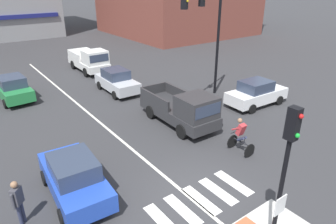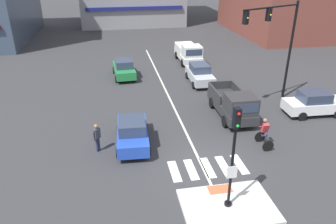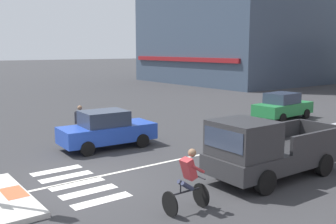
{
  "view_description": "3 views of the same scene",
  "coord_description": "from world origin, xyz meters",
  "px_view_note": "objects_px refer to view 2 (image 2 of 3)",
  "views": [
    {
      "loc": [
        -6.17,
        -6.67,
        7.44
      ],
      "look_at": [
        1.46,
        3.78,
        1.72
      ],
      "focal_mm": 32.13,
      "sensor_mm": 36.0,
      "label": 1
    },
    {
      "loc": [
        -4.47,
        -13.31,
        9.65
      ],
      "look_at": [
        -1.47,
        3.01,
        1.76
      ],
      "focal_mm": 34.21,
      "sensor_mm": 36.0,
      "label": 2
    },
    {
      "loc": [
        11.26,
        -5.07,
        4.24
      ],
      "look_at": [
        -0.37,
        3.65,
        1.9
      ],
      "focal_mm": 41.51,
      "sensor_mm": 36.0,
      "label": 3
    }
  ],
  "objects_px": {
    "pickup_truck_white_eastbound_distant": "(189,54)",
    "pedestrian_at_curb_left": "(97,136)",
    "car_silver_eastbound_far": "(200,74)",
    "cyclist": "(265,132)",
    "signal_pole": "(234,150)",
    "car_white_cross_right": "(314,103)",
    "traffic_light_mast": "(278,36)",
    "pickup_truck_charcoal_eastbound_mid": "(234,105)",
    "car_blue_westbound_near": "(132,132)",
    "car_green_westbound_distant": "(124,68)"
  },
  "relations": [
    {
      "from": "signal_pole",
      "to": "traffic_light_mast",
      "type": "distance_m",
      "value": 12.64
    },
    {
      "from": "signal_pole",
      "to": "pickup_truck_charcoal_eastbound_mid",
      "type": "distance_m",
      "value": 9.04
    },
    {
      "from": "traffic_light_mast",
      "to": "car_green_westbound_distant",
      "type": "bearing_deg",
      "value": 143.61
    },
    {
      "from": "car_silver_eastbound_far",
      "to": "pickup_truck_white_eastbound_distant",
      "type": "xyz_separation_m",
      "value": [
        0.5,
        5.89,
        0.17
      ]
    },
    {
      "from": "traffic_light_mast",
      "to": "pickup_truck_charcoal_eastbound_mid",
      "type": "bearing_deg",
      "value": -149.85
    },
    {
      "from": "pickup_truck_white_eastbound_distant",
      "to": "pedestrian_at_curb_left",
      "type": "distance_m",
      "value": 17.98
    },
    {
      "from": "pedestrian_at_curb_left",
      "to": "car_green_westbound_distant",
      "type": "bearing_deg",
      "value": 80.01
    },
    {
      "from": "car_white_cross_right",
      "to": "car_green_westbound_distant",
      "type": "height_order",
      "value": "same"
    },
    {
      "from": "car_white_cross_right",
      "to": "car_green_westbound_distant",
      "type": "relative_size",
      "value": 1.0
    },
    {
      "from": "car_silver_eastbound_far",
      "to": "car_blue_westbound_near",
      "type": "relative_size",
      "value": 0.99
    },
    {
      "from": "car_white_cross_right",
      "to": "pickup_truck_charcoal_eastbound_mid",
      "type": "height_order",
      "value": "pickup_truck_charcoal_eastbound_mid"
    },
    {
      "from": "cyclist",
      "to": "car_blue_westbound_near",
      "type": "bearing_deg",
      "value": 168.45
    },
    {
      "from": "pickup_truck_charcoal_eastbound_mid",
      "to": "cyclist",
      "type": "height_order",
      "value": "pickup_truck_charcoal_eastbound_mid"
    },
    {
      "from": "signal_pole",
      "to": "pickup_truck_white_eastbound_distant",
      "type": "bearing_deg",
      "value": 80.69
    },
    {
      "from": "car_blue_westbound_near",
      "to": "pedestrian_at_curb_left",
      "type": "bearing_deg",
      "value": -170.12
    },
    {
      "from": "car_white_cross_right",
      "to": "pickup_truck_white_eastbound_distant",
      "type": "distance_m",
      "value": 14.49
    },
    {
      "from": "car_white_cross_right",
      "to": "pickup_truck_white_eastbound_distant",
      "type": "xyz_separation_m",
      "value": [
        -5.52,
        13.39,
        0.17
      ]
    },
    {
      "from": "car_silver_eastbound_far",
      "to": "pickup_truck_white_eastbound_distant",
      "type": "relative_size",
      "value": 0.81
    },
    {
      "from": "car_white_cross_right",
      "to": "car_silver_eastbound_far",
      "type": "height_order",
      "value": "same"
    },
    {
      "from": "car_blue_westbound_near",
      "to": "pickup_truck_white_eastbound_distant",
      "type": "distance_m",
      "value": 16.77
    },
    {
      "from": "traffic_light_mast",
      "to": "car_white_cross_right",
      "type": "xyz_separation_m",
      "value": [
        1.99,
        -2.53,
        -4.14
      ]
    },
    {
      "from": "signal_pole",
      "to": "car_silver_eastbound_far",
      "type": "relative_size",
      "value": 1.11
    },
    {
      "from": "signal_pole",
      "to": "pickup_truck_charcoal_eastbound_mid",
      "type": "relative_size",
      "value": 0.89
    },
    {
      "from": "car_silver_eastbound_far",
      "to": "cyclist",
      "type": "bearing_deg",
      "value": -85.89
    },
    {
      "from": "pickup_truck_charcoal_eastbound_mid",
      "to": "car_white_cross_right",
      "type": "bearing_deg",
      "value": -3.91
    },
    {
      "from": "traffic_light_mast",
      "to": "pedestrian_at_curb_left",
      "type": "bearing_deg",
      "value": -159.49
    },
    {
      "from": "traffic_light_mast",
      "to": "car_blue_westbound_near",
      "type": "xyz_separation_m",
      "value": [
        -10.58,
        -4.35,
        -4.14
      ]
    },
    {
      "from": "traffic_light_mast",
      "to": "cyclist",
      "type": "relative_size",
      "value": 4.26
    },
    {
      "from": "traffic_light_mast",
      "to": "pickup_truck_white_eastbound_distant",
      "type": "distance_m",
      "value": 12.09
    },
    {
      "from": "pickup_truck_charcoal_eastbound_mid",
      "to": "signal_pole",
      "type": "bearing_deg",
      "value": -112.06
    },
    {
      "from": "cyclist",
      "to": "signal_pole",
      "type": "bearing_deg",
      "value": -129.9
    },
    {
      "from": "pickup_truck_charcoal_eastbound_mid",
      "to": "pedestrian_at_curb_left",
      "type": "xyz_separation_m",
      "value": [
        -8.86,
        -2.55,
        0.0
      ]
    },
    {
      "from": "pickup_truck_white_eastbound_distant",
      "to": "car_white_cross_right",
      "type": "bearing_deg",
      "value": -67.61
    },
    {
      "from": "car_silver_eastbound_far",
      "to": "pickup_truck_white_eastbound_distant",
      "type": "height_order",
      "value": "pickup_truck_white_eastbound_distant"
    },
    {
      "from": "car_white_cross_right",
      "to": "pedestrian_at_curb_left",
      "type": "xyz_separation_m",
      "value": [
        -14.53,
        -2.16,
        0.17
      ]
    },
    {
      "from": "car_blue_westbound_near",
      "to": "pickup_truck_charcoal_eastbound_mid",
      "type": "height_order",
      "value": "pickup_truck_charcoal_eastbound_mid"
    },
    {
      "from": "car_green_westbound_distant",
      "to": "cyclist",
      "type": "xyz_separation_m",
      "value": [
        7.11,
        -13.49,
        0.06
      ]
    },
    {
      "from": "signal_pole",
      "to": "car_silver_eastbound_far",
      "type": "bearing_deg",
      "value": 79.02
    },
    {
      "from": "cyclist",
      "to": "pedestrian_at_curb_left",
      "type": "distance_m",
      "value": 9.36
    },
    {
      "from": "pickup_truck_white_eastbound_distant",
      "to": "car_silver_eastbound_far",
      "type": "bearing_deg",
      "value": -94.9
    },
    {
      "from": "pickup_truck_white_eastbound_distant",
      "to": "pedestrian_at_curb_left",
      "type": "relative_size",
      "value": 3.06
    },
    {
      "from": "pedestrian_at_curb_left",
      "to": "cyclist",
      "type": "bearing_deg",
      "value": -7.09
    },
    {
      "from": "signal_pole",
      "to": "car_blue_westbound_near",
      "type": "height_order",
      "value": "signal_pole"
    },
    {
      "from": "signal_pole",
      "to": "pedestrian_at_curb_left",
      "type": "relative_size",
      "value": 2.74
    },
    {
      "from": "traffic_light_mast",
      "to": "pedestrian_at_curb_left",
      "type": "height_order",
      "value": "traffic_light_mast"
    },
    {
      "from": "signal_pole",
      "to": "pickup_truck_charcoal_eastbound_mid",
      "type": "bearing_deg",
      "value": 67.94
    },
    {
      "from": "pickup_truck_charcoal_eastbound_mid",
      "to": "car_silver_eastbound_far",
      "type": "bearing_deg",
      "value": 92.81
    },
    {
      "from": "signal_pole",
      "to": "car_silver_eastbound_far",
      "type": "height_order",
      "value": "signal_pole"
    },
    {
      "from": "signal_pole",
      "to": "car_blue_westbound_near",
      "type": "bearing_deg",
      "value": 120.93
    },
    {
      "from": "car_green_westbound_distant",
      "to": "cyclist",
      "type": "distance_m",
      "value": 15.25
    }
  ]
}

